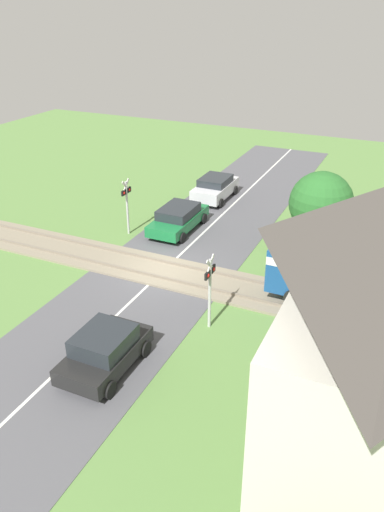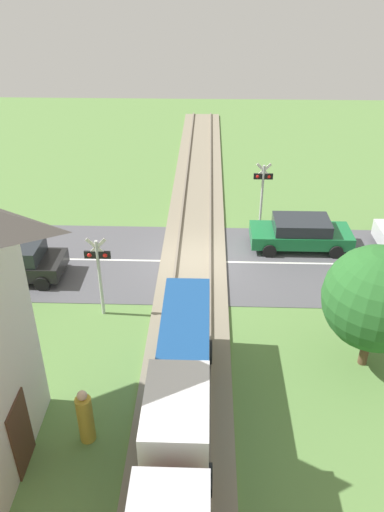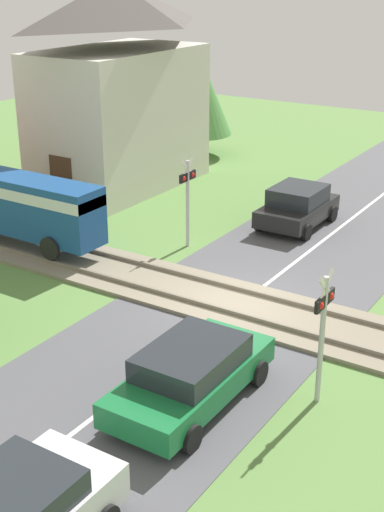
{
  "view_description": "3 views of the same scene",
  "coord_description": "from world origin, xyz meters",
  "px_view_note": "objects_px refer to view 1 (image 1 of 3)",
  "views": [
    {
      "loc": [
        18.29,
        9.93,
        11.57
      ],
      "look_at": [
        0.0,
        1.56,
        1.2
      ],
      "focal_mm": 35.0,
      "sensor_mm": 36.0,
      "label": 1
    },
    {
      "loc": [
        -0.57,
        18.3,
        11.01
      ],
      "look_at": [
        0.0,
        1.56,
        1.2
      ],
      "focal_mm": 35.0,
      "sensor_mm": 36.0,
      "label": 2
    },
    {
      "loc": [
        -15.95,
        -8.63,
        8.99
      ],
      "look_at": [
        0.0,
        1.56,
        1.2
      ],
      "focal_mm": 50.0,
      "sensor_mm": 36.0,
      "label": 3
    }
  ],
  "objects_px": {
    "car_near_crossing": "(178,218)",
    "car_behind_queue": "(215,187)",
    "car_far_side": "(105,350)",
    "station_building": "(383,349)",
    "crossing_signal_east_approach": "(210,283)",
    "pedestrian_by_station": "(358,337)",
    "crossing_signal_west_approach": "(127,200)"
  },
  "relations": [
    {
      "from": "crossing_signal_east_approach",
      "to": "station_building",
      "type": "xyz_separation_m",
      "value": [
        4.54,
        6.36,
        2.13
      ]
    },
    {
      "from": "car_behind_queue",
      "to": "crossing_signal_west_approach",
      "type": "distance_m",
      "value": 7.44
    },
    {
      "from": "crossing_signal_east_approach",
      "to": "station_building",
      "type": "height_order",
      "value": "station_building"
    },
    {
      "from": "car_near_crossing",
      "to": "pedestrian_by_station",
      "type": "xyz_separation_m",
      "value": [
        7.25,
        10.74,
        0.04
      ]
    },
    {
      "from": "crossing_signal_east_approach",
      "to": "pedestrian_by_station",
      "type": "relative_size",
      "value": 1.81
    },
    {
      "from": "crossing_signal_east_approach",
      "to": "pedestrian_by_station",
      "type": "xyz_separation_m",
      "value": [
        -0.63,
        5.56,
        -1.22
      ]
    },
    {
      "from": "car_near_crossing",
      "to": "car_behind_queue",
      "type": "distance_m",
      "value": 5.41
    },
    {
      "from": "crossing_signal_west_approach",
      "to": "pedestrian_by_station",
      "type": "height_order",
      "value": "crossing_signal_west_approach"
    },
    {
      "from": "crossing_signal_west_approach",
      "to": "station_building",
      "type": "height_order",
      "value": "station_building"
    },
    {
      "from": "pedestrian_by_station",
      "to": "car_behind_queue",
      "type": "bearing_deg",
      "value": -139.67
    },
    {
      "from": "crossing_signal_west_approach",
      "to": "crossing_signal_east_approach",
      "type": "height_order",
      "value": "same"
    },
    {
      "from": "car_near_crossing",
      "to": "crossing_signal_east_approach",
      "type": "bearing_deg",
      "value": 33.38
    },
    {
      "from": "crossing_signal_east_approach",
      "to": "car_far_side",
      "type": "bearing_deg",
      "value": -31.13
    },
    {
      "from": "station_building",
      "to": "pedestrian_by_station",
      "type": "relative_size",
      "value": 4.92
    },
    {
      "from": "car_far_side",
      "to": "station_building",
      "type": "relative_size",
      "value": 0.43
    },
    {
      "from": "car_behind_queue",
      "to": "crossing_signal_east_approach",
      "type": "distance_m",
      "value": 14.31
    },
    {
      "from": "car_near_crossing",
      "to": "station_building",
      "type": "xyz_separation_m",
      "value": [
        12.42,
        11.55,
        3.39
      ]
    },
    {
      "from": "crossing_signal_west_approach",
      "to": "crossing_signal_east_approach",
      "type": "relative_size",
      "value": 1.0
    },
    {
      "from": "crossing_signal_west_approach",
      "to": "pedestrian_by_station",
      "type": "bearing_deg",
      "value": 66.48
    },
    {
      "from": "car_near_crossing",
      "to": "crossing_signal_east_approach",
      "type": "relative_size",
      "value": 1.42
    },
    {
      "from": "car_behind_queue",
      "to": "pedestrian_by_station",
      "type": "xyz_separation_m",
      "value": [
        12.66,
        10.74,
        -0.01
      ]
    },
    {
      "from": "car_far_side",
      "to": "crossing_signal_west_approach",
      "type": "height_order",
      "value": "crossing_signal_west_approach"
    },
    {
      "from": "car_far_side",
      "to": "crossing_signal_east_approach",
      "type": "bearing_deg",
      "value": 148.87
    },
    {
      "from": "pedestrian_by_station",
      "to": "crossing_signal_east_approach",
      "type": "bearing_deg",
      "value": -83.57
    },
    {
      "from": "car_behind_queue",
      "to": "crossing_signal_west_approach",
      "type": "relative_size",
      "value": 1.28
    },
    {
      "from": "station_building",
      "to": "car_behind_queue",
      "type": "bearing_deg",
      "value": -147.05
    },
    {
      "from": "crossing_signal_west_approach",
      "to": "pedestrian_by_station",
      "type": "relative_size",
      "value": 1.81
    },
    {
      "from": "crossing_signal_west_approach",
      "to": "pedestrian_by_station",
      "type": "distance_m",
      "value": 14.29
    },
    {
      "from": "crossing_signal_east_approach",
      "to": "pedestrian_by_station",
      "type": "bearing_deg",
      "value": 96.43
    },
    {
      "from": "car_far_side",
      "to": "crossing_signal_east_approach",
      "type": "distance_m",
      "value": 4.63
    },
    {
      "from": "crossing_signal_west_approach",
      "to": "crossing_signal_east_approach",
      "type": "distance_m",
      "value": 9.8
    },
    {
      "from": "car_near_crossing",
      "to": "crossing_signal_east_approach",
      "type": "distance_m",
      "value": 9.52
    }
  ]
}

